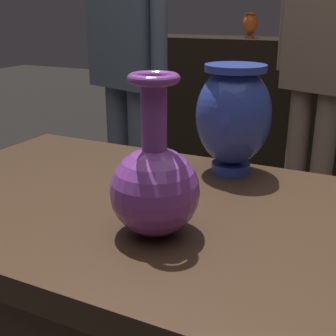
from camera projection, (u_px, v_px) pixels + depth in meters
The scene contains 6 objects.
back_display_shelf at pixel (325, 121), 2.82m from camera, with size 2.60×0.40×0.99m.
vase_centerpiece at pixel (153, 184), 0.74m from camera, with size 0.15×0.15×0.27m.
vase_tall_behind at pixel (233, 115), 1.01m from camera, with size 0.17×0.17×0.25m.
shelf_vase_left at pixel (250, 24), 2.85m from camera, with size 0.09×0.09×0.15m.
visitor_center_back at pixel (320, 58), 2.13m from camera, with size 0.44×0.29×1.60m.
visitor_near_left at pixel (127, 48), 1.96m from camera, with size 0.45×0.27×1.69m.
Camera 1 is at (0.32, -0.71, 1.16)m, focal length 47.85 mm.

